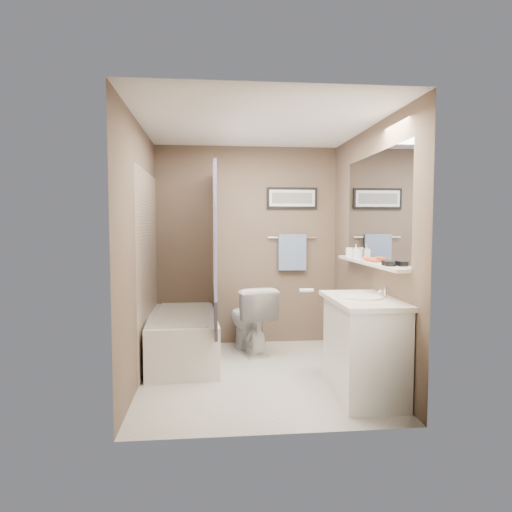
{
  "coord_description": "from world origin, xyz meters",
  "views": [
    {
      "loc": [
        -0.44,
        -4.3,
        1.46
      ],
      "look_at": [
        0.0,
        0.15,
        1.15
      ],
      "focal_mm": 32.0,
      "sensor_mm": 36.0,
      "label": 1
    }
  ],
  "objects": [
    {
      "name": "towel",
      "position": [
        0.55,
        1.2,
        1.12
      ],
      "size": [
        0.34,
        0.05,
        0.44
      ],
      "primitive_type": "cube",
      "color": "#96B6DA",
      "rests_on": "towel_bar"
    },
    {
      "name": "tub_rim",
      "position": [
        -0.75,
        0.59,
        0.5
      ],
      "size": [
        0.56,
        1.36,
        0.02
      ],
      "primitive_type": "cube",
      "color": "beige",
      "rests_on": "bathtub"
    },
    {
      "name": "vanity",
      "position": [
        0.85,
        -0.59,
        0.4
      ],
      "size": [
        0.53,
        0.91,
        0.8
      ],
      "primitive_type": "cube",
      "rotation": [
        0.0,
        0.0,
        -0.03
      ],
      "color": "white",
      "rests_on": "ground"
    },
    {
      "name": "glass_jar",
      "position": [
        1.04,
        0.44,
        1.17
      ],
      "size": [
        0.08,
        0.08,
        0.1
      ],
      "primitive_type": "cylinder",
      "color": "white",
      "rests_on": "shelf"
    },
    {
      "name": "candle_bowl_near",
      "position": [
        1.04,
        -0.67,
        1.14
      ],
      "size": [
        0.09,
        0.09,
        0.04
      ],
      "primitive_type": "cylinder",
      "color": "black",
      "rests_on": "shelf"
    },
    {
      "name": "hair_brush_front",
      "position": [
        1.04,
        -0.24,
        1.14
      ],
      "size": [
        0.06,
        0.22,
        0.04
      ],
      "primitive_type": "cylinder",
      "rotation": [
        1.57,
        0.0,
        0.1
      ],
      "color": "#C9441C",
      "rests_on": "shelf"
    },
    {
      "name": "sink_basin",
      "position": [
        0.83,
        -0.59,
        0.85
      ],
      "size": [
        0.34,
        0.34,
        0.01
      ],
      "primitive_type": "cylinder",
      "color": "white",
      "rests_on": "countertop"
    },
    {
      "name": "curtain_rod",
      "position": [
        -0.4,
        0.5,
        2.05
      ],
      "size": [
        0.02,
        1.55,
        0.02
      ],
      "primitive_type": "cylinder",
      "rotation": [
        1.57,
        0.0,
        0.0
      ],
      "color": "silver",
      "rests_on": "wall_left"
    },
    {
      "name": "tile_surround",
      "position": [
        -1.09,
        0.5,
        1.0
      ],
      "size": [
        0.02,
        1.55,
        2.0
      ],
      "primitive_type": "cube",
      "color": "tan",
      "rests_on": "wall_left"
    },
    {
      "name": "wall_right",
      "position": [
        1.08,
        0.0,
        1.2
      ],
      "size": [
        0.04,
        2.5,
        2.4
      ],
      "primitive_type": "cube",
      "color": "brown",
      "rests_on": "ground"
    },
    {
      "name": "art_frame",
      "position": [
        0.55,
        1.23,
        1.78
      ],
      "size": [
        0.62,
        0.02,
        0.26
      ],
      "primitive_type": "cube",
      "color": "black",
      "rests_on": "wall_back"
    },
    {
      "name": "faucet_knob",
      "position": [
        1.03,
        -0.49,
        0.87
      ],
      "size": [
        0.05,
        0.05,
        0.05
      ],
      "primitive_type": "sphere",
      "color": "silver",
      "rests_on": "countertop"
    },
    {
      "name": "candle_bowl_far",
      "position": [
        1.04,
        -0.6,
        1.14
      ],
      "size": [
        0.09,
        0.09,
        0.04
      ],
      "primitive_type": "cylinder",
      "color": "black",
      "rests_on": "shelf"
    },
    {
      "name": "bathtub",
      "position": [
        -0.75,
        0.59,
        0.25
      ],
      "size": [
        0.78,
        1.54,
        0.5
      ],
      "primitive_type": "cube",
      "rotation": [
        0.0,
        0.0,
        0.06
      ],
      "color": "white",
      "rests_on": "ground"
    },
    {
      "name": "toilet",
      "position": [
        -0.0,
        0.84,
        0.38
      ],
      "size": [
        0.6,
        0.83,
        0.77
      ],
      "primitive_type": "imported",
      "rotation": [
        0.0,
        0.0,
        3.4
      ],
      "color": "silver",
      "rests_on": "ground"
    },
    {
      "name": "ground",
      "position": [
        0.0,
        0.0,
        0.0
      ],
      "size": [
        2.5,
        2.5,
        0.0
      ],
      "primitive_type": "plane",
      "color": "beige",
      "rests_on": "ground"
    },
    {
      "name": "faucet_spout",
      "position": [
        1.03,
        -0.59,
        0.89
      ],
      "size": [
        0.02,
        0.02,
        0.1
      ],
      "primitive_type": "cylinder",
      "color": "silver",
      "rests_on": "countertop"
    },
    {
      "name": "soap_bottle",
      "position": [
        1.04,
        0.23,
        1.19
      ],
      "size": [
        0.07,
        0.07,
        0.14
      ],
      "primitive_type": "imported",
      "rotation": [
        0.0,
        0.0,
        -0.06
      ],
      "color": "#999999",
      "rests_on": "shelf"
    },
    {
      "name": "wall_front",
      "position": [
        0.0,
        -1.23,
        1.2
      ],
      "size": [
        2.2,
        0.04,
        2.4
      ],
      "primitive_type": "cube",
      "color": "brown",
      "rests_on": "ground"
    },
    {
      "name": "hair_brush_back",
      "position": [
        1.04,
        -0.17,
        1.14
      ],
      "size": [
        0.05,
        0.22,
        0.04
      ],
      "primitive_type": "cylinder",
      "rotation": [
        1.57,
        0.0,
        0.05
      ],
      "color": "orange",
      "rests_on": "shelf"
    },
    {
      "name": "curtain_lower",
      "position": [
        -0.4,
        0.5,
        0.58
      ],
      "size": [
        0.03,
        1.45,
        0.36
      ],
      "primitive_type": "cube",
      "color": "#2B284A",
      "rests_on": "curtain_rod"
    },
    {
      "name": "shelf",
      "position": [
        1.04,
        -0.15,
        1.1
      ],
      "size": [
        0.12,
        1.6,
        0.03
      ],
      "primitive_type": "cube",
      "color": "silver",
      "rests_on": "wall_right"
    },
    {
      "name": "door",
      "position": [
        0.55,
        -1.24,
        1.0
      ],
      "size": [
        0.8,
        0.02,
        2.0
      ],
      "primitive_type": "cube",
      "color": "silver",
      "rests_on": "wall_front"
    },
    {
      "name": "curtain_upper",
      "position": [
        -0.4,
        0.5,
        1.4
      ],
      "size": [
        0.03,
        1.45,
        1.28
      ],
      "primitive_type": "cube",
      "color": "white",
      "rests_on": "curtain_rod"
    },
    {
      "name": "art_image",
      "position": [
        0.55,
        1.22,
        1.78
      ],
      "size": [
        0.5,
        0.0,
        0.13
      ],
      "primitive_type": "cube",
      "color": "#595959",
      "rests_on": "art_mat"
    },
    {
      "name": "door_handle",
      "position": [
        0.22,
        -1.19,
        1.0
      ],
      "size": [
        0.1,
        0.02,
        0.02
      ],
      "primitive_type": "cylinder",
      "rotation": [
        0.0,
        1.57,
        0.0
      ],
      "color": "silver",
      "rests_on": "door"
    },
    {
      "name": "art_mat",
      "position": [
        0.55,
        1.22,
        1.78
      ],
      "size": [
        0.56,
        0.0,
        0.2
      ],
      "primitive_type": "cube",
      "color": "white",
      "rests_on": "art_frame"
    },
    {
      "name": "countertop",
      "position": [
        0.84,
        -0.59,
        0.82
      ],
      "size": [
        0.54,
        0.96,
        0.04
      ],
      "primitive_type": "cube",
      "color": "silver",
      "rests_on": "vanity"
    },
    {
      "name": "mirror",
      "position": [
        1.09,
        -0.15,
        1.62
      ],
      "size": [
        0.02,
        1.6,
        1.0
      ],
      "primitive_type": "cube",
      "color": "silver",
      "rests_on": "wall_right"
    },
    {
      "name": "wall_back",
      "position": [
        0.0,
        1.23,
        1.2
      ],
      "size": [
        2.2,
        0.04,
        2.4
      ],
      "primitive_type": "cube",
      "color": "brown",
      "rests_on": "ground"
    },
    {
      "name": "pink_comb",
      "position": [
        1.04,
        0.06,
        1.12
      ],
      "size": [
        0.05,
        0.16,
        0.01
      ],
      "primitive_type": "cube",
      "rotation": [
        0.0,
        0.0,
        -0.1
      ],
      "color": "pink",
      "rests_on": "shelf"
    },
    {
      "name": "wall_left",
      "position": [
        -1.08,
        0.0,
        1.2
      ],
      "size": [
        0.04,
        2.5,
        2.4
      ],
      "primitive_type": "cube",
      "color": "brown",
      "rests_on": "ground"
    },
    {
      "name": "towel_bar",
      "position": [
        0.55,
        1.22,
        1.3
      ],
      "size": [
        0.6,
        0.02,
        0.02
      ],
      "primitive_type": "cylinder",
      "rotation": [
        0.0,
        1.57,
        0.0
      ],
      "color": "silver",
      "rests_on": "wall_back"
    },
    {
      "name": "ceiling",
      "position": [
        0.0,
        0.0,
        2.38
      ],
      "size": [
        2.2,
        2.5,
        0.04
      ],
      "primitive_type": "cube",
      "color": "white",
      "rests_on": "wall_back"
    }
  ]
}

